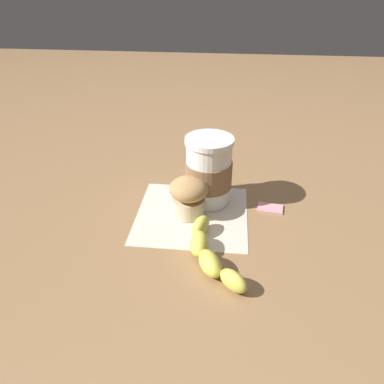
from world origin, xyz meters
name	(u,v)px	position (x,y,z in m)	size (l,w,h in m)	color
ground_plane	(192,215)	(0.00, 0.00, 0.00)	(3.00, 3.00, 0.00)	#936D47
paper_napkin	(192,214)	(0.00, 0.00, 0.00)	(0.22, 0.22, 0.00)	beige
coffee_cup	(209,171)	(-0.05, 0.03, 0.07)	(0.09, 0.09, 0.14)	white
muffin	(189,195)	(0.00, -0.01, 0.04)	(0.07, 0.07, 0.08)	beige
banana	(209,252)	(0.13, 0.04, 0.02)	(0.19, 0.11, 0.03)	#D6CC4C
sugar_packet	(270,207)	(-0.04, 0.15, 0.00)	(0.05, 0.03, 0.01)	pink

